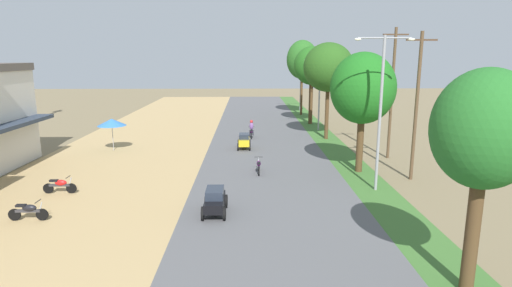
# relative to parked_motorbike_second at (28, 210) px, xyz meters

# --- Properties ---
(parked_motorbike_second) EXTENTS (1.80, 0.54, 0.94)m
(parked_motorbike_second) POSITION_rel_parked_motorbike_second_xyz_m (0.00, 0.00, 0.00)
(parked_motorbike_second) COLOR black
(parked_motorbike_second) RESTS_ON dirt_shoulder
(parked_motorbike_third) EXTENTS (1.80, 0.54, 0.94)m
(parked_motorbike_third) POSITION_rel_parked_motorbike_second_xyz_m (-0.26, 3.79, 0.00)
(parked_motorbike_third) COLOR black
(parked_motorbike_third) RESTS_ON dirt_shoulder
(vendor_umbrella) EXTENTS (2.20, 2.20, 2.52)m
(vendor_umbrella) POSITION_rel_parked_motorbike_second_xyz_m (-0.69, 14.23, 1.75)
(vendor_umbrella) COLOR #99999E
(vendor_umbrella) RESTS_ON dirt_shoulder
(median_tree_nearest) EXTENTS (3.05, 3.05, 7.02)m
(median_tree_nearest) POSITION_rel_parked_motorbike_second_xyz_m (16.86, -6.04, 4.66)
(median_tree_nearest) COLOR #4C351E
(median_tree_nearest) RESTS_ON median_strip
(median_tree_second) EXTENTS (4.04, 4.04, 7.58)m
(median_tree_second) POSITION_rel_parked_motorbike_second_xyz_m (17.09, 7.81, 4.83)
(median_tree_second) COLOR #4C351E
(median_tree_second) RESTS_ON median_strip
(median_tree_third) EXTENTS (4.35, 4.35, 8.48)m
(median_tree_third) POSITION_rel_parked_motorbike_second_xyz_m (16.98, 18.56, 5.82)
(median_tree_third) COLOR #4C351E
(median_tree_third) RESTS_ON median_strip
(median_tree_fourth) EXTENTS (3.82, 3.82, 8.34)m
(median_tree_fourth) POSITION_rel_parked_motorbike_second_xyz_m (16.81, 26.98, 5.74)
(median_tree_fourth) COLOR #4C351E
(median_tree_fourth) RESTS_ON median_strip
(median_tree_fifth) EXTENTS (3.85, 3.85, 9.23)m
(median_tree_fifth) POSITION_rel_parked_motorbike_second_xyz_m (16.69, 33.97, 6.34)
(median_tree_fifth) COLOR #4C351E
(median_tree_fifth) RESTS_ON median_strip
(streetlamp_near) EXTENTS (3.16, 0.20, 8.38)m
(streetlamp_near) POSITION_rel_parked_motorbike_second_xyz_m (17.05, 4.07, 4.30)
(streetlamp_near) COLOR gray
(streetlamp_near) RESTS_ON median_strip
(streetlamp_mid) EXTENTS (3.16, 0.20, 7.14)m
(streetlamp_mid) POSITION_rel_parked_motorbike_second_xyz_m (17.05, 23.13, 3.66)
(streetlamp_mid) COLOR gray
(streetlamp_mid) RESTS_ON median_strip
(streetlamp_far) EXTENTS (3.16, 0.20, 7.96)m
(streetlamp_far) POSITION_rel_parked_motorbike_second_xyz_m (17.05, 37.90, 4.08)
(streetlamp_far) COLOR gray
(streetlamp_far) RESTS_ON median_strip
(utility_pole_near) EXTENTS (1.80, 0.20, 8.77)m
(utility_pole_near) POSITION_rel_parked_motorbike_second_xyz_m (19.87, 6.20, 4.02)
(utility_pole_near) COLOR brown
(utility_pole_near) RESTS_ON ground
(utility_pole_far) EXTENTS (1.80, 0.20, 9.33)m
(utility_pole_far) POSITION_rel_parked_motorbike_second_xyz_m (20.25, 11.57, 4.30)
(utility_pole_far) COLOR brown
(utility_pole_far) RESTS_ON ground
(car_sedan_black) EXTENTS (1.10, 2.26, 1.19)m
(car_sedan_black) POSITION_rel_parked_motorbike_second_xyz_m (8.37, 0.66, 0.19)
(car_sedan_black) COLOR black
(car_sedan_black) RESTS_ON road_strip
(car_hatchback_yellow) EXTENTS (1.04, 2.00, 1.23)m
(car_hatchback_yellow) POSITION_rel_parked_motorbike_second_xyz_m (9.63, 14.54, 0.19)
(car_hatchback_yellow) COLOR gold
(car_hatchback_yellow) RESTS_ON road_strip
(motorbike_ahead_second) EXTENTS (0.54, 1.80, 0.94)m
(motorbike_ahead_second) POSITION_rel_parked_motorbike_second_xyz_m (10.62, 7.53, 0.02)
(motorbike_ahead_second) COLOR black
(motorbike_ahead_second) RESTS_ON road_strip
(motorbike_ahead_third) EXTENTS (0.54, 1.80, 1.66)m
(motorbike_ahead_third) POSITION_rel_parked_motorbike_second_xyz_m (10.26, 18.92, 0.30)
(motorbike_ahead_third) COLOR black
(motorbike_ahead_third) RESTS_ON road_strip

